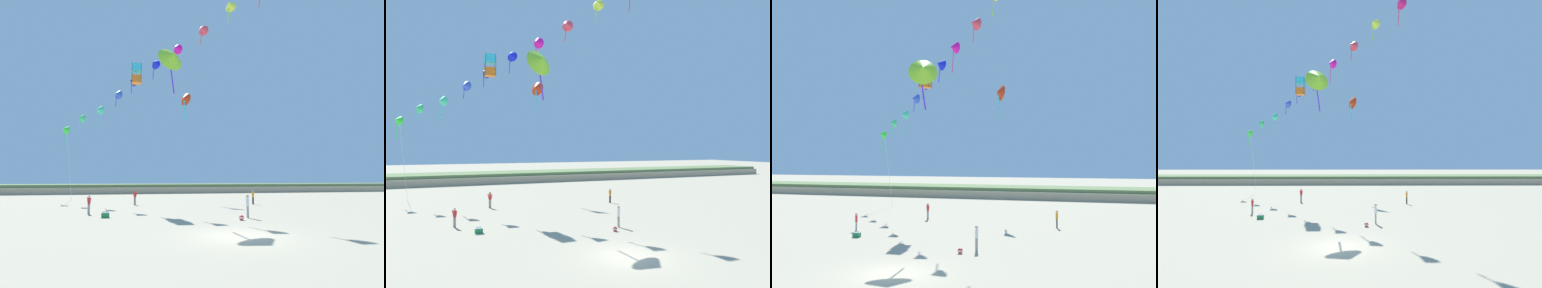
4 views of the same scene
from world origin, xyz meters
TOP-DOWN VIEW (x-y plane):
  - ground_plane at (0.00, 0.00)m, footprint 240.00×240.00m
  - dune_ridge at (0.00, 47.13)m, footprint 120.00×9.77m
  - person_near_left at (-5.22, 19.29)m, footprint 0.50×0.44m
  - person_near_right at (-9.00, 11.49)m, footprint 0.42×0.45m
  - person_mid_center at (3.08, 6.62)m, footprint 0.24×0.61m
  - person_far_left at (7.97, 17.52)m, footprint 0.22×0.56m
  - kite_banner_string at (-1.11, 15.38)m, footprint 28.58×26.38m
  - large_kite_low_lead at (-2.28, 10.21)m, footprint 2.83×2.43m
  - large_kite_mid_trail at (1.28, 25.05)m, footprint 1.79×2.00m
  - large_kite_high_solo at (-5.33, 18.72)m, footprint 1.07×1.07m
  - beach_cooler at (-7.42, 8.86)m, footprint 0.58×0.41m
  - beach_ball at (2.21, 5.60)m, footprint 0.36×0.36m

SIDE VIEW (x-z plane):
  - ground_plane at x=0.00m, z-range 0.00..0.00m
  - beach_ball at x=2.21m, z-range 0.00..0.36m
  - beach_cooler at x=-7.42m, z-range -0.02..0.45m
  - dune_ridge at x=0.00m, z-range -0.01..1.74m
  - person_near_right at x=-9.00m, z-range 0.12..1.67m
  - person_far_left at x=7.97m, z-range 0.13..1.73m
  - person_near_left at x=-5.22m, z-range 0.13..1.80m
  - person_mid_center at x=3.08m, z-range 0.14..1.87m
  - large_kite_low_lead at x=-2.28m, z-range 11.33..15.91m
  - large_kite_mid_trail at x=1.28m, z-range 12.01..15.82m
  - large_kite_high_solo at x=-5.33m, z-range 13.71..15.96m
  - kite_banner_string at x=-1.11m, z-range 4.27..29.63m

